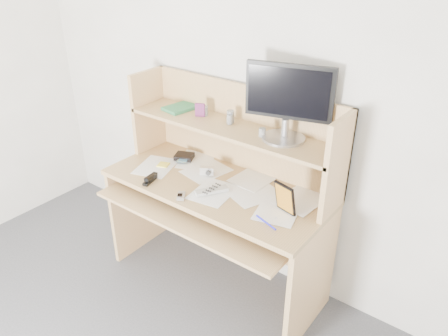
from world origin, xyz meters
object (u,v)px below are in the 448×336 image
Objects in this scene: desk at (223,187)px; game_case at (285,198)px; tv_remote at (212,191)px; keyboard at (179,196)px; monitor at (288,100)px.

desk is 0.52m from game_case.
tv_remote is 1.08× the size of game_case.
keyboard is 0.86× the size of monitor.
game_case is 0.52m from monitor.
game_case reaches higher than tv_remote.
desk reaches higher than tv_remote.
keyboard is (-0.18, -0.21, -0.03)m from desk.
tv_remote is (0.05, -0.17, 0.07)m from desk.
game_case is at bearing -72.75° from monitor.
monitor reaches higher than desk.
game_case is at bearing 3.45° from keyboard.
monitor is at bearing 136.37° from game_case.
tv_remote is 0.68m from monitor.
monitor is at bearing 75.87° from tv_remote.
desk is 0.28m from keyboard.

